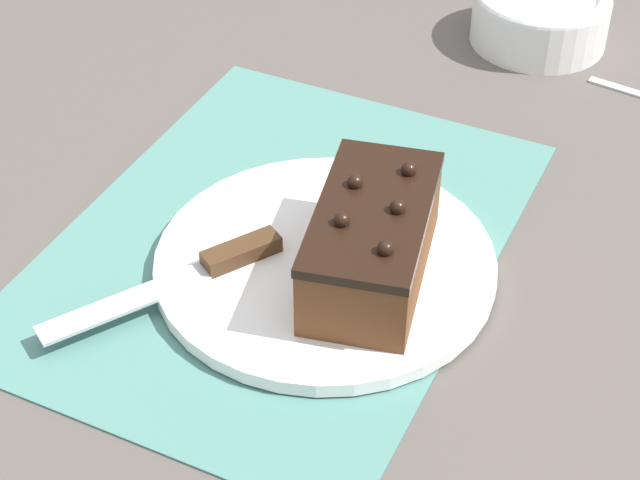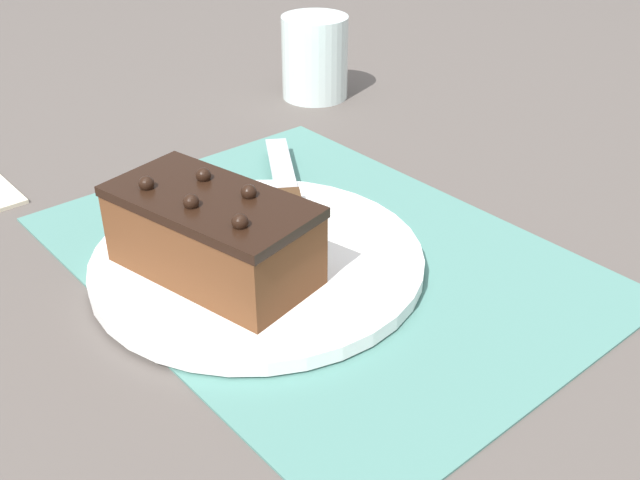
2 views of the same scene
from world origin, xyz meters
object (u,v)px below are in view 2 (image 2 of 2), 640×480
object	(u,v)px
cake_plate	(258,260)
chocolate_cake	(213,234)
serving_knife	(288,195)
drinking_glass	(315,57)

from	to	relation	value
cake_plate	chocolate_cake	bearing A→B (deg)	87.27
cake_plate	serving_knife	xyz separation A→B (m)	(0.06, -0.08, 0.01)
chocolate_cake	drinking_glass	world-z (taller)	drinking_glass
chocolate_cake	serving_knife	size ratio (longest dim) A/B	0.98
chocolate_cake	serving_knife	distance (m)	0.13
serving_knife	cake_plate	bearing A→B (deg)	-110.94
serving_knife	drinking_glass	distance (m)	0.32
cake_plate	chocolate_cake	size ratio (longest dim) A/B	1.54
cake_plate	chocolate_cake	xyz separation A→B (m)	(0.00, 0.04, 0.04)
cake_plate	drinking_glass	size ratio (longest dim) A/B	2.65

